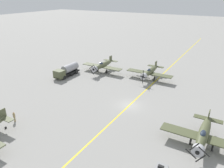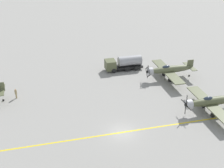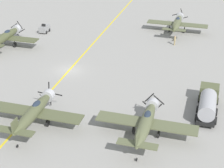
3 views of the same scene
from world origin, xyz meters
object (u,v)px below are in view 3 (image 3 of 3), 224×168
fuel_tanker (208,102)px  tow_tractor (44,28)px  ground_crew_walking (175,40)px  airplane_near_right (146,123)px  airplane_mid_left (6,37)px  airplane_far_right (177,23)px  airplane_near_center (34,112)px

fuel_tanker → tow_tractor: fuel_tanker is taller
ground_crew_walking → airplane_near_right: bearing=-88.8°
airplane_mid_left → ground_crew_walking: size_ratio=6.58×
tow_tractor → ground_crew_walking: bearing=0.9°
airplane_far_right → airplane_near_center: bearing=-94.8°
ground_crew_walking → airplane_far_right: bearing=94.6°
airplane_near_center → airplane_near_right: airplane_near_center is taller
airplane_mid_left → ground_crew_walking: airplane_mid_left is taller
airplane_mid_left → fuel_tanker: 38.79m
airplane_near_right → ground_crew_walking: 29.62m
airplane_near_right → ground_crew_walking: bearing=78.1°
airplane_far_right → airplane_near_right: 36.41m
fuel_tanker → tow_tractor: size_ratio=3.08×
airplane_near_right → airplane_mid_left: same height
airplane_near_center → tow_tractor: (-13.24, 30.68, -1.22)m
airplane_near_center → ground_crew_walking: size_ratio=6.58×
airplane_far_right → airplane_mid_left: airplane_far_right is taller
airplane_far_right → ground_crew_walking: bearing=-72.2°
airplane_far_right → airplane_mid_left: 33.14m
airplane_near_right → ground_crew_walking: (-0.63, 29.60, -1.02)m
tow_tractor → airplane_far_right: bearing=15.7°
airplane_near_center → airplane_mid_left: airplane_near_center is taller
airplane_mid_left → fuel_tanker: airplane_mid_left is taller
airplane_near_center → ground_crew_walking: airplane_near_center is taller
airplane_far_right → airplane_near_right: (1.17, -36.39, -0.00)m
airplane_far_right → fuel_tanker: size_ratio=1.50×
airplane_near_right → airplane_near_center: bearing=173.1°
airplane_far_right → airplane_near_center: size_ratio=1.00×
airplane_near_center → ground_crew_walking: (12.88, 31.09, -1.02)m
airplane_near_right → airplane_far_right: bearing=78.7°
tow_tractor → fuel_tanker: bearing=-33.0°
tow_tractor → ground_crew_walking: (26.11, 0.40, 0.20)m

